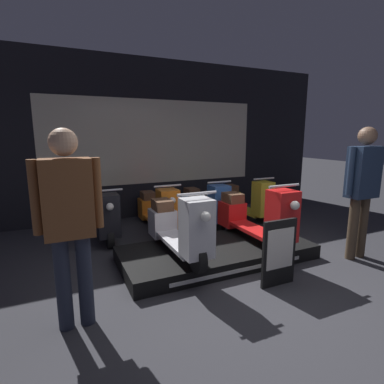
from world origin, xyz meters
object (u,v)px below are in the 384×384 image
at_px(scooter_backrow_2, 205,205).
at_px(scooter_backrow_3, 246,201).
at_px(person_right_browsing, 362,182).
at_px(scooter_backrow_1, 158,210).
at_px(scooter_display_left, 178,227).
at_px(price_sign_board, 279,253).
at_px(person_left_browsing, 69,215).
at_px(scooter_backrow_0, 103,216).
at_px(scooter_display_right, 255,217).

distance_m(scooter_backrow_2, scooter_backrow_3, 0.95).
bearing_deg(person_right_browsing, scooter_backrow_1, 131.94).
xyz_separation_m(scooter_display_left, scooter_backrow_1, (0.26, 1.64, -0.19)).
bearing_deg(person_right_browsing, scooter_display_left, 163.19).
bearing_deg(price_sign_board, scooter_display_left, 134.17).
relative_size(scooter_backrow_1, scooter_backrow_2, 1.00).
height_order(scooter_backrow_1, person_left_browsing, person_left_browsing).
height_order(scooter_display_left, scooter_backrow_0, scooter_display_left).
bearing_deg(price_sign_board, scooter_backrow_2, 82.18).
bearing_deg(scooter_backrow_2, person_right_browsing, -63.64).
xyz_separation_m(scooter_display_left, scooter_backrow_0, (-0.69, 1.64, -0.19)).
height_order(scooter_backrow_1, person_right_browsing, person_right_browsing).
relative_size(scooter_backrow_0, person_left_browsing, 0.92).
distance_m(scooter_display_left, scooter_display_right, 1.19).
bearing_deg(person_right_browsing, person_left_browsing, 180.00).
relative_size(scooter_backrow_0, price_sign_board, 2.08).
bearing_deg(scooter_backrow_2, scooter_backrow_0, 180.00).
xyz_separation_m(scooter_backrow_0, person_right_browsing, (3.08, -2.36, 0.71)).
distance_m(scooter_display_left, person_right_browsing, 2.55).
distance_m(scooter_display_left, scooter_backrow_3, 2.73).
distance_m(person_left_browsing, price_sign_board, 2.25).
bearing_deg(scooter_backrow_3, scooter_backrow_0, 180.00).
bearing_deg(scooter_backrow_2, scooter_backrow_3, 0.00).
relative_size(person_right_browsing, price_sign_board, 2.32).
xyz_separation_m(person_right_browsing, price_sign_board, (-1.52, -0.17, -0.68)).
relative_size(scooter_display_left, person_right_browsing, 0.90).
bearing_deg(scooter_backrow_1, price_sign_board, -76.59).
relative_size(scooter_display_right, price_sign_board, 2.08).
height_order(scooter_display_right, scooter_backrow_2, scooter_display_right).
distance_m(scooter_display_right, person_right_browsing, 1.49).
xyz_separation_m(scooter_backrow_0, scooter_backrow_3, (2.86, 0.00, 0.00)).
relative_size(scooter_backrow_1, price_sign_board, 2.08).
height_order(scooter_backrow_2, person_left_browsing, person_left_browsing).
bearing_deg(person_right_browsing, scooter_display_right, 149.02).
distance_m(scooter_backrow_2, person_left_browsing, 3.50).
distance_m(scooter_backrow_1, person_left_browsing, 2.90).
height_order(person_right_browsing, price_sign_board, person_right_browsing).
relative_size(scooter_backrow_2, person_left_browsing, 0.92).
bearing_deg(scooter_backrow_3, scooter_display_right, -120.86).
bearing_deg(scooter_backrow_3, scooter_backrow_2, 180.00).
distance_m(scooter_display_right, scooter_backrow_2, 1.65).
relative_size(person_left_browsing, person_right_browsing, 0.98).
distance_m(scooter_display_right, scooter_backrow_0, 2.50).
xyz_separation_m(scooter_display_right, scooter_backrow_1, (-0.92, 1.64, -0.19)).
bearing_deg(scooter_backrow_0, scooter_backrow_1, 0.00).
height_order(person_left_browsing, person_right_browsing, person_right_browsing).
relative_size(scooter_display_right, scooter_backrow_3, 1.00).
height_order(scooter_display_right, scooter_backrow_0, scooter_display_right).
bearing_deg(scooter_backrow_0, scooter_backrow_2, 0.00).
bearing_deg(scooter_display_left, scooter_display_right, 0.00).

